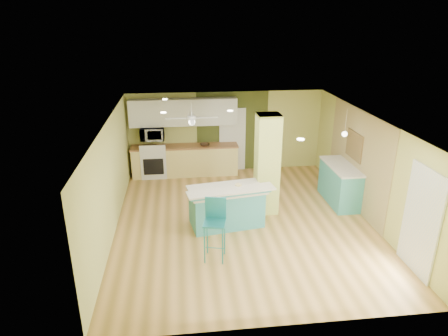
{
  "coord_description": "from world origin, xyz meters",
  "views": [
    {
      "loc": [
        -1.44,
        -8.42,
        4.65
      ],
      "look_at": [
        -0.42,
        0.4,
        1.24
      ],
      "focal_mm": 32.0,
      "sensor_mm": 36.0,
      "label": 1
    }
  ],
  "objects_px": {
    "side_counter": "(340,184)",
    "fruit_bowl": "(205,145)",
    "bar_stool": "(215,219)",
    "canister": "(238,188)",
    "peninsula": "(227,206)"
  },
  "relations": [
    {
      "from": "side_counter",
      "to": "fruit_bowl",
      "type": "distance_m",
      "value": 4.14
    },
    {
      "from": "bar_stool",
      "to": "side_counter",
      "type": "bearing_deg",
      "value": 44.95
    },
    {
      "from": "side_counter",
      "to": "fruit_bowl",
      "type": "bearing_deg",
      "value": 145.48
    },
    {
      "from": "side_counter",
      "to": "fruit_bowl",
      "type": "relative_size",
      "value": 5.44
    },
    {
      "from": "bar_stool",
      "to": "canister",
      "type": "distance_m",
      "value": 1.35
    },
    {
      "from": "bar_stool",
      "to": "side_counter",
      "type": "distance_m",
      "value": 4.15
    },
    {
      "from": "fruit_bowl",
      "to": "canister",
      "type": "xyz_separation_m",
      "value": [
        0.52,
        -3.35,
        0.02
      ]
    },
    {
      "from": "bar_stool",
      "to": "fruit_bowl",
      "type": "xyz_separation_m",
      "value": [
        0.12,
        4.53,
        0.11
      ]
    },
    {
      "from": "fruit_bowl",
      "to": "peninsula",
      "type": "bearing_deg",
      "value": -85.11
    },
    {
      "from": "peninsula",
      "to": "side_counter",
      "type": "bearing_deg",
      "value": 6.74
    },
    {
      "from": "peninsula",
      "to": "canister",
      "type": "relative_size",
      "value": 12.25
    },
    {
      "from": "bar_stool",
      "to": "fruit_bowl",
      "type": "distance_m",
      "value": 4.53
    },
    {
      "from": "bar_stool",
      "to": "canister",
      "type": "bearing_deg",
      "value": 74.43
    },
    {
      "from": "side_counter",
      "to": "canister",
      "type": "xyz_separation_m",
      "value": [
        -2.87,
        -1.02,
        0.48
      ]
    },
    {
      "from": "bar_stool",
      "to": "side_counter",
      "type": "relative_size",
      "value": 0.81
    }
  ]
}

